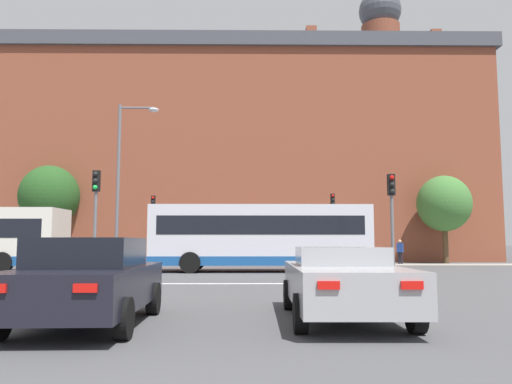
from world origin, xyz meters
TOP-DOWN VIEW (x-y plane):
  - stop_line_strip at (0.00, 15.68)m, footprint 9.03×0.30m
  - far_pavement at (0.00, 30.62)m, footprint 70.03×2.50m
  - brick_civic_building at (0.36, 41.72)m, footprint 38.61×15.19m
  - car_saloon_left at (-2.42, 6.80)m, footprint 2.16×4.38m
  - car_roadster_right at (2.19, 7.46)m, footprint 2.12×4.71m
  - bus_crossing_lead at (0.93, 22.79)m, footprint 10.80×2.64m
  - traffic_light_near_right at (5.71, 16.34)m, footprint 0.26×0.31m
  - traffic_light_far_left at (-5.81, 29.78)m, footprint 0.26×0.31m
  - traffic_light_far_right at (5.70, 29.67)m, footprint 0.26×0.31m
  - traffic_light_near_left at (-5.43, 16.74)m, footprint 0.26×0.31m
  - street_lamp_junction at (-5.69, 21.92)m, footprint 1.99×0.36m
  - pedestrian_waiting at (-5.43, 30.14)m, footprint 0.36×0.45m
  - pedestrian_walking_east at (10.49, 31.47)m, footprint 0.45×0.41m
  - tree_by_building at (13.95, 32.42)m, footprint 3.71×3.71m
  - tree_kerbside at (-13.97, 33.52)m, footprint 4.17×4.17m

SIDE VIEW (x-z plane):
  - stop_line_strip at x=0.00m, z-range 0.00..0.01m
  - far_pavement at x=0.00m, z-range 0.00..0.01m
  - car_roadster_right at x=2.19m, z-range 0.03..1.39m
  - car_saloon_left at x=-2.42m, z-range 0.02..1.55m
  - pedestrian_walking_east at x=10.49m, z-range 0.13..1.76m
  - pedestrian_waiting at x=-5.43m, z-range 0.15..1.87m
  - bus_crossing_lead at x=0.93m, z-range 0.12..3.39m
  - traffic_light_near_right at x=5.71m, z-range 0.70..4.70m
  - traffic_light_near_left at x=-5.43m, z-range 0.72..4.89m
  - traffic_light_far_left at x=-5.81m, z-range 0.75..5.18m
  - traffic_light_far_right at x=5.70m, z-range 0.76..5.32m
  - tree_by_building at x=13.95m, z-range 1.08..7.18m
  - tree_kerbside at x=-13.97m, z-range 1.26..8.20m
  - street_lamp_junction at x=-5.69m, z-range 0.81..9.00m
  - brick_civic_building at x=0.36m, z-range -3.40..21.17m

